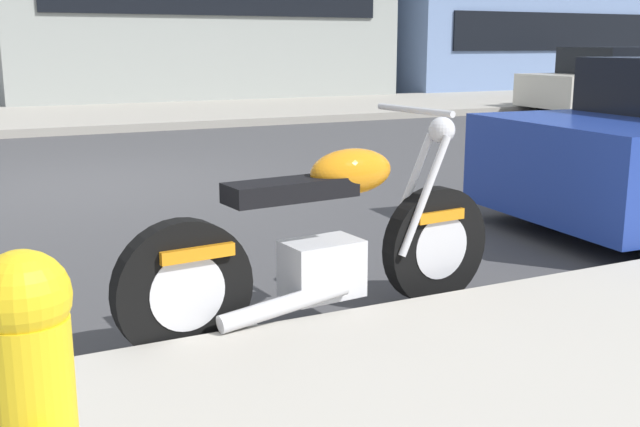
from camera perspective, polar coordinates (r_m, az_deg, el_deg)
ground_plane at (r=8.39m, az=-16.75°, el=2.00°), size 260.00×260.00×0.00m
sidewalk_far_curb at (r=20.47m, az=14.57°, el=8.29°), size 120.00×5.00×0.14m
parking_stall_stripe at (r=4.40m, az=-7.19°, el=-6.88°), size 0.12×2.20×0.01m
parked_motorcycle at (r=3.94m, az=0.44°, el=-2.45°), size 2.21×0.62×1.14m
car_opposite_curb at (r=17.99m, az=21.68°, el=9.17°), size 4.38×2.15×1.41m
fire_hydrant at (r=2.14m, az=-20.83°, el=-12.75°), size 0.24×0.36×0.83m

